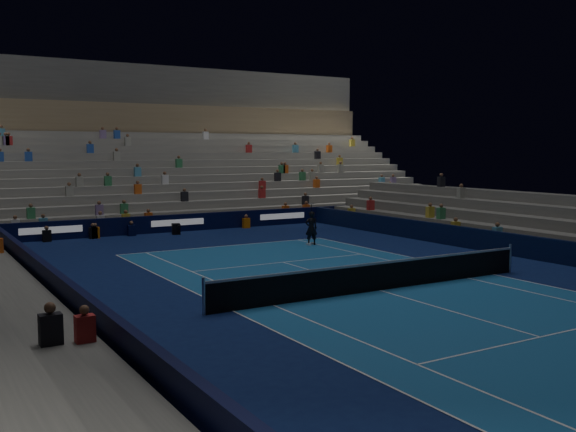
# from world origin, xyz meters

# --- Properties ---
(ground) EXTENTS (90.00, 90.00, 0.00)m
(ground) POSITION_xyz_m (0.00, 0.00, 0.00)
(ground) COLOR #0C1A4C
(ground) RESTS_ON ground
(court_surface) EXTENTS (10.97, 23.77, 0.01)m
(court_surface) POSITION_xyz_m (0.00, 0.00, 0.01)
(court_surface) COLOR #1B5996
(court_surface) RESTS_ON ground
(sponsor_barrier_far) EXTENTS (44.00, 0.25, 1.00)m
(sponsor_barrier_far) POSITION_xyz_m (0.00, 18.50, 0.50)
(sponsor_barrier_far) COLOR black
(sponsor_barrier_far) RESTS_ON ground
(sponsor_barrier_east) EXTENTS (0.25, 37.00, 1.00)m
(sponsor_barrier_east) POSITION_xyz_m (9.70, 0.00, 0.50)
(sponsor_barrier_east) COLOR black
(sponsor_barrier_east) RESTS_ON ground
(sponsor_barrier_west) EXTENTS (0.25, 37.00, 1.00)m
(sponsor_barrier_west) POSITION_xyz_m (-9.70, 0.00, 0.50)
(sponsor_barrier_west) COLOR black
(sponsor_barrier_west) RESTS_ON ground
(grandstand_main) EXTENTS (44.00, 15.20, 11.20)m
(grandstand_main) POSITION_xyz_m (0.00, 27.90, 3.38)
(grandstand_main) COLOR slate
(grandstand_main) RESTS_ON ground
(tennis_net) EXTENTS (12.90, 0.10, 1.10)m
(tennis_net) POSITION_xyz_m (0.00, 0.00, 0.50)
(tennis_net) COLOR #B2B2B7
(tennis_net) RESTS_ON ground
(tennis_player) EXTENTS (0.70, 0.55, 1.69)m
(tennis_player) POSITION_xyz_m (3.75, 10.02, 0.85)
(tennis_player) COLOR black
(tennis_player) RESTS_ON ground
(broadcast_camera) EXTENTS (0.59, 0.97, 0.60)m
(broadcast_camera) POSITION_xyz_m (-0.50, 17.37, 0.31)
(broadcast_camera) COLOR black
(broadcast_camera) RESTS_ON ground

